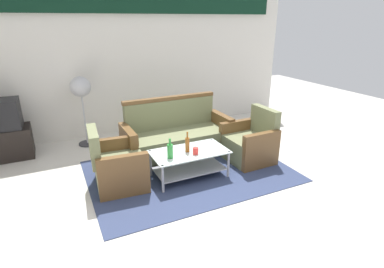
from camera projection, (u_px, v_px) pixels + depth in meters
The scene contains 12 objects.
ground_plane at pixel (217, 196), 4.04m from camera, with size 14.00×14.00×0.00m, color beige.
wall_back at pixel (143, 57), 6.09m from camera, with size 6.52×0.19×2.80m.
rug at pixel (189, 171), 4.69m from camera, with size 2.97×2.10×0.01m, color #2D3856.
couch at pixel (177, 138), 5.16m from camera, with size 1.81×0.76×0.96m.
armchair_left at pixel (117, 167), 4.20m from camera, with size 0.75×0.81×0.85m.
armchair_right at pixel (250, 144), 4.98m from camera, with size 0.72×0.78×0.85m.
coffee_table at pixel (189, 160), 4.45m from camera, with size 1.10×0.60×0.40m.
bottle_brown at pixel (187, 144), 4.34m from camera, with size 0.06×0.06×0.30m.
bottle_green at pixel (170, 151), 4.15m from camera, with size 0.08×0.08×0.28m.
cup at pixel (196, 151), 4.29m from camera, with size 0.08×0.08×0.10m, color red.
tv_stand at pixel (6, 144), 5.06m from camera, with size 0.80×0.50×0.52m, color black.
pedestal_fan at pixel (81, 91), 5.35m from camera, with size 0.36×0.36×1.27m.
Camera 1 is at (-1.80, -3.00, 2.20)m, focal length 28.53 mm.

